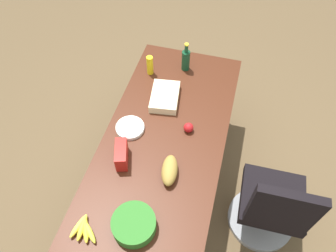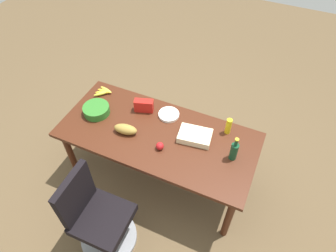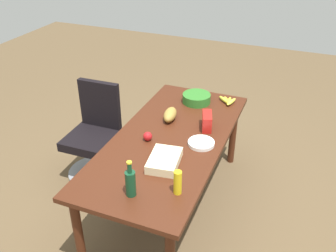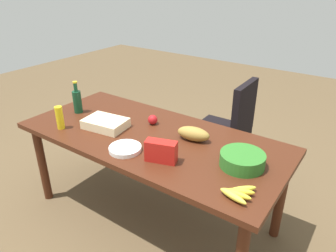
# 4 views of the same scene
# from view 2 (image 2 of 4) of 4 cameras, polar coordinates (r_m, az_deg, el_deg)

# --- Properties ---
(ground_plane) EXTENTS (10.00, 10.00, 0.00)m
(ground_plane) POSITION_cam_2_polar(r_m,az_deg,el_deg) (3.61, -1.69, -9.24)
(ground_plane) COLOR brown
(conference_table) EXTENTS (2.00, 0.91, 0.75)m
(conference_table) POSITION_cam_2_polar(r_m,az_deg,el_deg) (3.07, -1.97, -2.46)
(conference_table) COLOR #451F10
(conference_table) RESTS_ON ground
(office_chair) EXTENTS (0.56, 0.56, 0.98)m
(office_chair) POSITION_cam_2_polar(r_m,az_deg,el_deg) (3.00, -13.11, -17.05)
(office_chair) COLOR gray
(office_chair) RESTS_ON ground
(wine_bottle) EXTENTS (0.08, 0.08, 0.28)m
(wine_bottle) POSITION_cam_2_polar(r_m,az_deg,el_deg) (2.80, 12.48, -4.65)
(wine_bottle) COLOR #144227
(wine_bottle) RESTS_ON conference_table
(salad_bowl) EXTENTS (0.31, 0.31, 0.09)m
(salad_bowl) POSITION_cam_2_polar(r_m,az_deg,el_deg) (3.26, -13.47, 3.07)
(salad_bowl) COLOR #2D6F25
(salad_bowl) RESTS_ON conference_table
(sheet_cake) EXTENTS (0.35, 0.26, 0.07)m
(sheet_cake) POSITION_cam_2_polar(r_m,az_deg,el_deg) (2.95, 5.16, -1.89)
(sheet_cake) COLOR beige
(sheet_cake) RESTS_ON conference_table
(chip_bag_red) EXTENTS (0.21, 0.14, 0.14)m
(chip_bag_red) POSITION_cam_2_polar(r_m,az_deg,el_deg) (3.19, -4.62, 3.90)
(chip_bag_red) COLOR red
(chip_bag_red) RESTS_ON conference_table
(bread_loaf) EXTENTS (0.25, 0.15, 0.10)m
(bread_loaf) POSITION_cam_2_polar(r_m,az_deg,el_deg) (3.01, -8.12, -0.61)
(bread_loaf) COLOR olive
(bread_loaf) RESTS_ON conference_table
(mustard_bottle) EXTENTS (0.07, 0.07, 0.18)m
(mustard_bottle) POSITION_cam_2_polar(r_m,az_deg,el_deg) (3.01, 11.47, -0.03)
(mustard_bottle) COLOR yellow
(mustard_bottle) RESTS_ON conference_table
(banana_bunch) EXTENTS (0.18, 0.19, 0.04)m
(banana_bunch) POSITION_cam_2_polar(r_m,az_deg,el_deg) (3.49, -12.19, 6.43)
(banana_bunch) COLOR yellow
(banana_bunch) RESTS_ON conference_table
(apple_red) EXTENTS (0.09, 0.09, 0.08)m
(apple_red) POSITION_cam_2_polar(r_m,az_deg,el_deg) (2.86, -1.56, -3.84)
(apple_red) COLOR red
(apple_red) RESTS_ON conference_table
(paper_plate_stack) EXTENTS (0.27, 0.27, 0.03)m
(paper_plate_stack) POSITION_cam_2_polar(r_m,az_deg,el_deg) (3.16, 0.17, 2.19)
(paper_plate_stack) COLOR white
(paper_plate_stack) RESTS_ON conference_table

